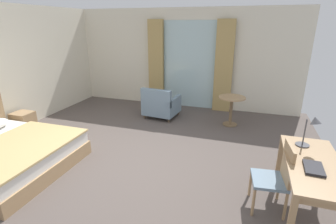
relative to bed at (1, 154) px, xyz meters
The scene contains 13 objects.
ground 2.07m from the bed, 21.32° to the left, with size 6.81×7.74×0.10m, color #564C47.
wall_back 4.88m from the bed, 66.32° to the left, with size 6.41×0.12×2.71m, color silver.
balcony_glass_door 4.86m from the bed, 63.63° to the left, with size 1.47×0.02×2.38m, color silver.
curtain_panel_left 4.44m from the bed, 74.41° to the left, with size 0.44×0.10×2.41m, color tan.
curtain_panel_right 5.27m from the bed, 53.63° to the left, with size 0.47×0.10×2.41m, color tan.
bed is the anchor object (origin of this frame).
nightstand 1.56m from the bed, 124.40° to the left, with size 0.41×0.38×0.46m.
writing_desk 4.61m from the bed, ahead, with size 0.62×1.43×0.78m.
desk_chair 4.24m from the bed, ahead, with size 0.46×0.49×0.92m.
desk_lamp 4.69m from the bed, ahead, with size 0.23×0.26×0.47m.
closed_book 4.57m from the bed, ahead, with size 0.20×0.32×0.03m, color #232328.
armchair_by_window 3.57m from the bed, 62.05° to the left, with size 0.86×0.84×0.80m.
round_cafe_table 4.67m from the bed, 42.77° to the left, with size 0.62×0.62×0.69m.
Camera 1 is at (1.86, -3.42, 2.29)m, focal length 27.18 mm.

